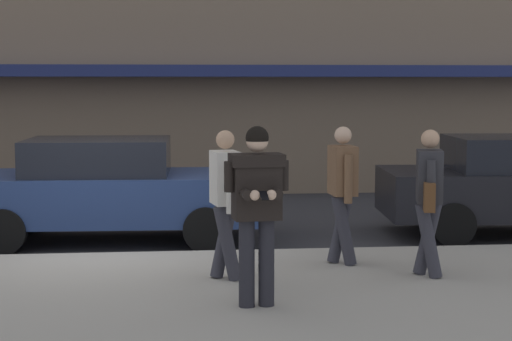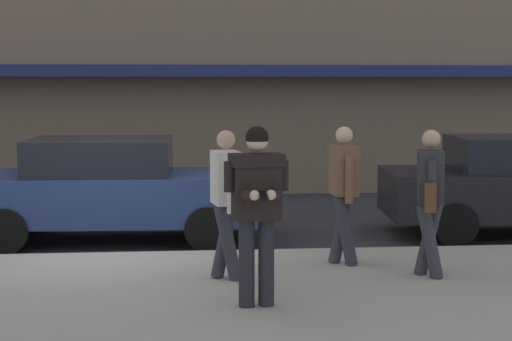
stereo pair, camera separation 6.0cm
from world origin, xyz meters
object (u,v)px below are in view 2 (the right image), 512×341
(pedestrian_in_light_coat, at_px, (226,195))
(man_texting_on_phone, at_px, (257,196))
(pedestrian_dark_coat, at_px, (344,186))
(parked_sedan_mid, at_px, (111,189))
(pedestrian_with_bag, at_px, (430,194))

(pedestrian_in_light_coat, bearing_deg, man_texting_on_phone, -79.39)
(man_texting_on_phone, height_order, pedestrian_dark_coat, man_texting_on_phone)
(parked_sedan_mid, bearing_deg, pedestrian_in_light_coat, -64.40)
(man_texting_on_phone, bearing_deg, parked_sedan_mid, 111.71)
(man_texting_on_phone, distance_m, pedestrian_dark_coat, 2.27)
(man_texting_on_phone, height_order, pedestrian_in_light_coat, man_texting_on_phone)
(man_texting_on_phone, height_order, pedestrian_with_bag, man_texting_on_phone)
(pedestrian_in_light_coat, distance_m, pedestrian_with_bag, 2.33)
(man_texting_on_phone, distance_m, pedestrian_with_bag, 2.38)
(pedestrian_in_light_coat, relative_size, pedestrian_with_bag, 1.00)
(pedestrian_with_bag, bearing_deg, man_texting_on_phone, -151.85)
(pedestrian_in_light_coat, xyz_separation_m, pedestrian_dark_coat, (1.48, 0.67, 0.00))
(man_texting_on_phone, relative_size, pedestrian_with_bag, 1.06)
(man_texting_on_phone, xyz_separation_m, pedestrian_in_light_coat, (-0.23, 1.23, -0.14))
(pedestrian_in_light_coat, relative_size, pedestrian_dark_coat, 1.00)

